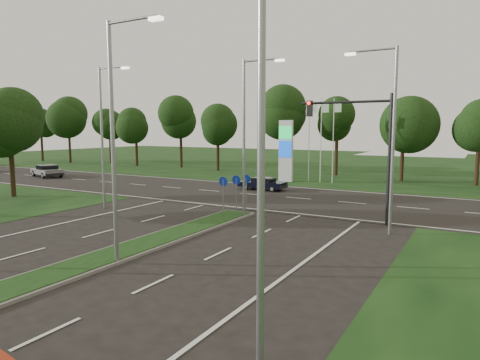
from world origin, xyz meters
The scene contains 15 objects.
verge_far centered at (0.00, 55.00, 0.00)m, with size 160.00×50.00×0.02m, color black.
cross_road centered at (0.00, 24.00, 0.00)m, with size 160.00×12.00×0.02m, color black.
median_kerb centered at (0.00, 4.00, 0.06)m, with size 2.00×26.00×0.12m, color slate.
streetlight_median_near centered at (1.00, 6.00, 5.08)m, with size 2.53×0.22×9.00m.
streetlight_median_far centered at (1.00, 16.00, 5.08)m, with size 2.53×0.22×9.00m.
streetlight_left_far centered at (-8.30, 14.00, 5.08)m, with size 2.53×0.22×9.00m.
streetlight_right_far centered at (8.80, 16.00, 5.08)m, with size 2.53×0.22×9.00m.
streetlight_right_near centered at (8.80, 2.00, 5.08)m, with size 2.53×0.22×9.00m.
traffic_signal centered at (7.19, 18.00, 4.65)m, with size 5.10×0.42×7.00m.
median_signs centered at (0.00, 16.40, 1.71)m, with size 1.16×1.76×2.38m.
gas_pylon centered at (-3.79, 33.05, 3.20)m, with size 5.80×1.26×8.00m.
tree_left_far centered at (-17.90, 13.93, 6.11)m, with size 5.20×5.20×8.86m.
treeline_far centered at (0.10, 39.93, 6.83)m, with size 6.00×6.00×9.90m.
navy_sedan centered at (-3.28, 26.57, 0.58)m, with size 3.91×1.63×1.07m.
far_car_a centered at (-27.98, 24.00, 0.71)m, with size 4.94×3.20×1.32m.
Camera 1 is at (12.79, -5.48, 5.13)m, focal length 32.00 mm.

